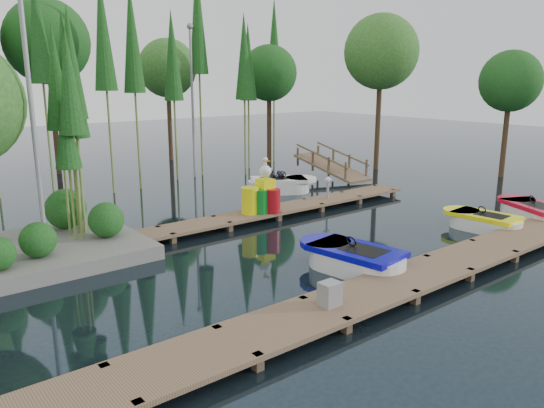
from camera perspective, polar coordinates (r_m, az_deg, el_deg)
ground_plane at (r=15.49m, az=-0.29°, el=-4.57°), size 90.00×90.00×0.00m
near_dock at (r=12.40m, az=12.85°, el=-8.47°), size 18.00×1.50×0.50m
far_dock at (r=17.91m, az=-2.74°, el=-1.31°), size 15.00×1.20×0.50m
tree_screen at (r=23.29m, az=-21.69°, el=15.82°), size 34.42×18.53×10.31m
lamp_island at (r=14.52m, az=-24.54°, el=10.17°), size 0.30×0.30×7.25m
lamp_rear at (r=26.10m, az=-8.60°, el=12.17°), size 0.30×0.30×7.25m
ramp at (r=25.93m, az=6.43°, el=4.06°), size 1.50×3.94×1.49m
boat_blue at (r=13.64m, az=8.79°, el=-5.99°), size 1.76×3.14×1.00m
boat_red at (r=20.26m, az=26.25°, el=-0.83°), size 2.30×3.09×0.95m
boat_yellow_near at (r=18.33m, az=21.79°, el=-1.87°), size 1.35×2.65×0.87m
boat_white_far at (r=22.60m, az=0.86°, el=2.04°), size 3.22×2.58×1.39m
utility_cabinet at (r=10.89m, az=6.23°, el=-9.59°), size 0.41×0.34×0.50m
yellow_barrel at (r=17.88m, az=-2.36°, el=0.39°), size 0.60×0.60×0.90m
drum_cluster at (r=18.09m, az=-0.56°, el=0.89°), size 1.09×1.00×1.88m
seagull_post at (r=20.18m, az=6.03°, el=2.15°), size 0.52×0.28×0.83m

